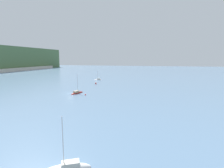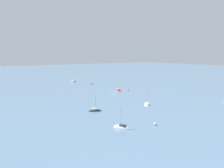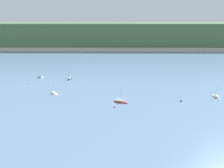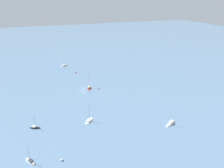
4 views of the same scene
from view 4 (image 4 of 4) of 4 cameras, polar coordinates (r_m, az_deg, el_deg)
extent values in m
plane|color=slate|center=(128.33, -7.30, -1.40)|extent=(600.00, 600.00, 0.00)
ellipsoid|color=black|center=(97.39, -19.45, -10.82)|extent=(3.31, 4.88, 1.35)
cube|color=silver|center=(97.14, -19.71, -10.44)|extent=(1.65, 1.97, 0.73)
cylinder|color=#B2B2B7|center=(95.64, -19.57, -9.21)|extent=(0.14, 0.14, 5.72)
ellipsoid|color=maroon|center=(129.79, -6.01, -1.05)|extent=(7.57, 4.01, 1.37)
cube|color=tan|center=(128.93, -6.03, -0.82)|extent=(2.92, 2.07, 0.88)
cylinder|color=silver|center=(128.45, -6.09, 0.82)|extent=(0.14, 0.14, 8.08)
ellipsoid|color=white|center=(97.21, -5.97, -9.58)|extent=(6.11, 5.75, 1.13)
cube|color=silver|center=(96.53, -6.12, -9.44)|extent=(2.68, 2.61, 0.52)
cylinder|color=#B2B2B7|center=(95.55, -5.98, -7.59)|extent=(0.14, 0.14, 6.85)
ellipsoid|color=white|center=(97.74, 15.01, -10.11)|extent=(4.71, 6.88, 1.81)
cube|color=beige|center=(97.71, 15.21, -9.54)|extent=(2.24, 2.76, 0.75)
cylinder|color=silver|center=(95.36, 15.17, -8.08)|extent=(0.14, 0.14, 7.34)
ellipsoid|color=white|center=(80.96, -20.53, -18.57)|extent=(5.12, 3.70, 1.91)
cube|color=#333842|center=(80.15, -20.46, -18.25)|extent=(2.08, 1.76, 0.63)
cylinder|color=silver|center=(79.09, -20.96, -16.64)|extent=(0.14, 0.14, 5.60)
ellipsoid|color=silver|center=(173.79, -12.42, 4.63)|extent=(2.98, 6.36, 1.47)
cube|color=silver|center=(173.71, -12.29, 4.91)|extent=(1.68, 2.41, 0.80)
cylinder|color=silver|center=(172.69, -12.61, 5.73)|extent=(0.14, 0.14, 6.25)
sphere|color=red|center=(128.35, -3.46, -1.11)|extent=(0.56, 0.56, 0.56)
sphere|color=red|center=(156.25, -9.45, 3.03)|extent=(0.89, 0.89, 0.89)
sphere|color=white|center=(78.40, -12.97, -18.72)|extent=(0.79, 0.79, 0.79)
camera|label=1|loc=(85.55, 30.20, -5.67)|focal=28.00mm
camera|label=2|loc=(51.16, -74.36, -33.38)|focal=35.00mm
camera|label=3|loc=(154.34, 22.88, 16.05)|focal=28.00mm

